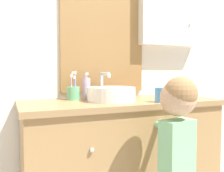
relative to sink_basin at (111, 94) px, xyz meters
The scene contains 7 objects.
wall_back 0.53m from the sink_basin, 67.75° to the left, with size 3.20×0.18×2.50m.
vanity_counter 0.46m from the sink_basin, ahead, with size 1.31×0.53×0.80m.
sink_basin is the anchor object (origin of this frame).
toothbrush_holder 0.26m from the sink_basin, 144.81° to the left, with size 0.09×0.09×0.20m.
soap_dispenser 0.21m from the sink_basin, 123.89° to the left, with size 0.06×0.06×0.18m.
child_figure 0.53m from the sink_basin, 68.18° to the right, with size 0.20×0.47×0.97m.
drinking_cup 0.32m from the sink_basin, 35.24° to the right, with size 0.08×0.08×0.09m, color #4789D1.
Camera 1 is at (-0.71, -1.16, 1.00)m, focal length 40.00 mm.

